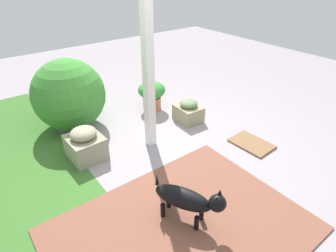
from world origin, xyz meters
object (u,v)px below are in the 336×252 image
object	(u,v)px
stone_planter_far	(85,144)
terracotta_pot_tall	(151,82)
porch_pillar	(148,62)
dog	(187,199)
round_shrub	(69,95)
doormat	(251,144)
stone_planter_nearest	(188,111)
terracotta_pot_broad	(152,93)

from	to	relation	value
stone_planter_far	terracotta_pot_tall	world-z (taller)	terracotta_pot_tall
porch_pillar	stone_planter_far	size ratio (longest dim) A/B	4.96
stone_planter_far	dog	distance (m)	1.66
porch_pillar	terracotta_pot_tall	size ratio (longest dim) A/B	3.60
round_shrub	dog	world-z (taller)	round_shrub
round_shrub	doormat	size ratio (longest dim) A/B	1.90
stone_planter_nearest	dog	xyz separation A→B (m)	(-1.55, 1.36, 0.12)
stone_planter_nearest	doormat	bearing A→B (deg)	-166.13
stone_planter_nearest	stone_planter_far	distance (m)	1.73
stone_planter_far	dog	world-z (taller)	dog
stone_planter_far	terracotta_pot_tall	xyz separation A→B (m)	(1.21, -1.87, 0.03)
stone_planter_nearest	stone_planter_far	size ratio (longest dim) A/B	0.89
porch_pillar	dog	distance (m)	1.71
dog	doormat	xyz separation A→B (m)	(0.47, -1.62, -0.27)
round_shrub	stone_planter_far	bearing A→B (deg)	168.80
porch_pillar	round_shrub	distance (m)	1.49
terracotta_pot_broad	terracotta_pot_tall	world-z (taller)	terracotta_pot_tall
stone_planter_nearest	doormat	distance (m)	1.12
porch_pillar	terracotta_pot_tall	world-z (taller)	porch_pillar
porch_pillar	terracotta_pot_broad	xyz separation A→B (m)	(0.89, -0.64, -0.91)
terracotta_pot_broad	doormat	distance (m)	1.87
stone_planter_nearest	terracotta_pot_broad	world-z (taller)	terracotta_pot_broad
porch_pillar	round_shrub	world-z (taller)	porch_pillar
terracotta_pot_tall	doormat	size ratio (longest dim) A/B	1.17
stone_planter_far	round_shrub	size ratio (longest dim) A/B	0.45
stone_planter_nearest	round_shrub	size ratio (longest dim) A/B	0.40
doormat	round_shrub	bearing A→B (deg)	41.63
stone_planter_far	terracotta_pot_broad	world-z (taller)	terracotta_pot_broad
stone_planter_far	round_shrub	distance (m)	0.97
round_shrub	terracotta_pot_broad	xyz separation A→B (m)	(-0.26, -1.32, -0.24)
round_shrub	terracotta_pot_tall	bearing A→B (deg)	-79.51
terracotta_pot_broad	dog	xyz separation A→B (m)	(-2.25, 1.13, -0.01)
stone_planter_far	doormat	size ratio (longest dim) A/B	0.85
stone_planter_far	terracotta_pot_tall	bearing A→B (deg)	-57.14
porch_pillar	round_shrub	size ratio (longest dim) A/B	2.22
porch_pillar	dog	world-z (taller)	porch_pillar
round_shrub	terracotta_pot_broad	bearing A→B (deg)	-100.98
terracotta_pot_tall	dog	bearing A→B (deg)	151.94
stone_planter_far	doormat	xyz separation A→B (m)	(-1.15, -1.99, -0.19)
dog	stone_planter_nearest	bearing A→B (deg)	-41.25
stone_planter_nearest	terracotta_pot_tall	distance (m)	1.28
porch_pillar	terracotta_pot_tall	bearing A→B (deg)	-34.71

